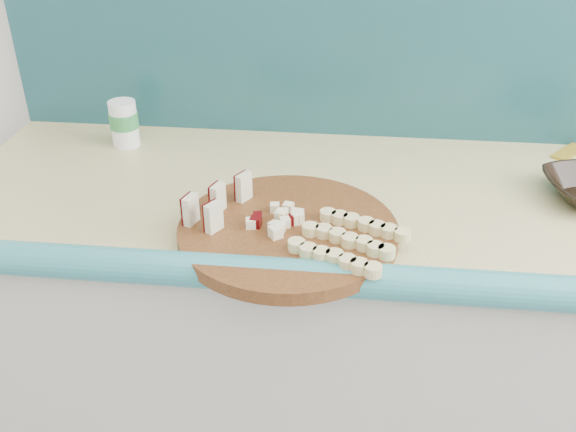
# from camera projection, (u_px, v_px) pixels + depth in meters

# --- Properties ---
(kitchen_counter) EXTENTS (2.20, 0.63, 0.91)m
(kitchen_counter) POSITION_uv_depth(u_px,v_px,m) (469.00, 369.00, 1.49)
(kitchen_counter) COLOR beige
(kitchen_counter) RESTS_ON ground
(backsplash) EXTENTS (2.20, 0.02, 0.50)m
(backsplash) POSITION_uv_depth(u_px,v_px,m) (499.00, 32.00, 1.37)
(backsplash) COLOR teal
(backsplash) RESTS_ON kitchen_counter
(cutting_board) EXTENTS (0.51, 0.51, 0.02)m
(cutting_board) POSITION_uv_depth(u_px,v_px,m) (288.00, 232.00, 1.13)
(cutting_board) COLOR #42240E
(cutting_board) RESTS_ON kitchen_counter
(apple_wedges) EXTENTS (0.11, 0.15, 0.05)m
(apple_wedges) POSITION_uv_depth(u_px,v_px,m) (216.00, 202.00, 1.14)
(apple_wedges) COLOR beige
(apple_wedges) RESTS_ON cutting_board
(apple_chunks) EXTENTS (0.07, 0.07, 0.02)m
(apple_chunks) POSITION_uv_depth(u_px,v_px,m) (276.00, 217.00, 1.13)
(apple_chunks) COLOR #FDF3CA
(apple_chunks) RESTS_ON cutting_board
(banana_slices) EXTENTS (0.20, 0.19, 0.02)m
(banana_slices) POSITION_uv_depth(u_px,v_px,m) (349.00, 240.00, 1.07)
(banana_slices) COLOR beige
(banana_slices) RESTS_ON cutting_board
(canister) EXTENTS (0.06, 0.06, 0.10)m
(canister) POSITION_uv_depth(u_px,v_px,m) (124.00, 123.00, 1.45)
(canister) COLOR white
(canister) RESTS_ON kitchen_counter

